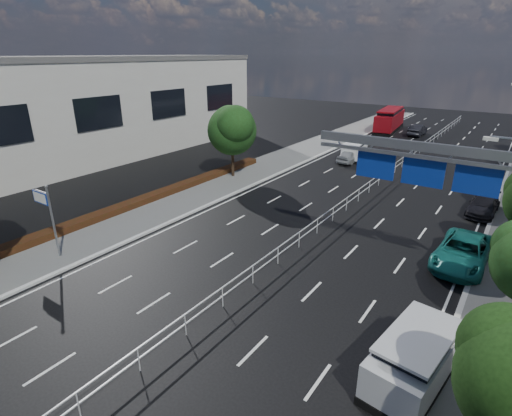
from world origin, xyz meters
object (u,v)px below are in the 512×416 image
Objects in this scene: toilet_sign at (46,208)px; near_car_dark at (417,130)px; white_minivan at (354,151)px; pedestrian_b at (512,190)px; overhead_gantry at (439,169)px; near_car_silver at (350,156)px; parked_car_teal at (463,252)px; parked_car_dark at (483,205)px; silver_minivan at (416,358)px; red_bus at (390,119)px.

toilet_sign is 49.09m from near_car_dark.
pedestrian_b is (15.00, -6.08, 0.16)m from white_minivan.
near_car_dark is at bearing 80.63° from toilet_sign.
near_car_silver is at bearing 121.62° from overhead_gantry.
toilet_sign is 2.42× the size of pedestrian_b.
near_car_silver is 0.72× the size of parked_car_teal.
toilet_sign reaches higher than near_car_dark.
pedestrian_b is at bearing 71.57° from parked_car_dark.
pedestrian_b is (20.68, 24.73, -1.91)m from toilet_sign.
toilet_sign is 0.42× the size of overhead_gantry.
white_minivan is at bearing -79.98° from near_car_silver.
overhead_gantry is at bearing 108.75° from silver_minivan.
red_bus reaches higher than white_minivan.
parked_car_teal reaches higher than near_car_silver.
near_car_dark is 47.73m from silver_minivan.
overhead_gantry reaches higher than toilet_sign.
overhead_gantry reaches higher than near_car_silver.
toilet_sign is 22.79m from parked_car_teal.
toilet_sign is 0.98× the size of parked_car_dark.
pedestrian_b is (1.42, 3.75, 0.40)m from parked_car_dark.
parked_car_teal is at bearing -59.45° from white_minivan.
silver_minivan is at bearing 120.00° from near_car_silver.
red_bus reaches higher than parked_car_dark.
overhead_gantry is at bearing 29.60° from toilet_sign.
silver_minivan reaches higher than near_car_silver.
silver_minivan is 0.90× the size of parked_car_teal.
toilet_sign is 28.57m from parked_car_dark.
white_minivan is at bearing 79.56° from toilet_sign.
pedestrian_b is (2.98, 14.67, -4.57)m from overhead_gantry.
red_bus is 4.94m from near_car_dark.
silver_minivan is (11.27, -46.38, 0.20)m from near_car_dark.
toilet_sign reaches higher than parked_car_teal.
near_car_dark is (-9.71, 38.33, -4.84)m from overhead_gantry.
parked_car_dark is (0.00, 8.98, -0.12)m from parked_car_teal.
overhead_gantry is 2.07× the size of silver_minivan.
near_car_dark is 0.84× the size of parked_car_teal.
parked_car_dark is (19.25, 20.98, -2.30)m from toilet_sign.
pedestrian_b is at bearing 50.10° from toilet_sign.
white_minivan is at bearing 123.03° from silver_minivan.
near_car_silver is at bearing -89.09° from white_minivan.
silver_minivan is 2.76× the size of pedestrian_b.
parked_car_teal is at bearing -73.85° from red_bus.
toilet_sign reaches higher than near_car_silver.
red_bus is 2.31× the size of near_car_dark.
overhead_gantry is 5.45m from parked_car_teal.
near_car_silver is at bearing 150.57° from parked_car_dark.
toilet_sign is 20.52m from overhead_gantry.
silver_minivan is at bearing -79.04° from overhead_gantry.
red_bus is at bearing 91.28° from white_minivan.
white_minivan is 16.19m from pedestrian_b.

